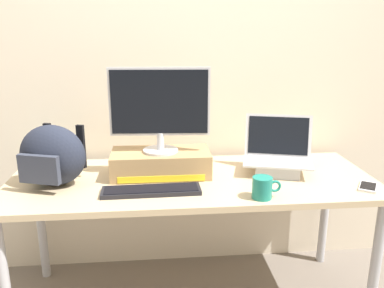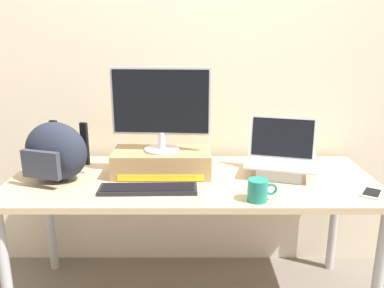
# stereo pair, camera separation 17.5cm
# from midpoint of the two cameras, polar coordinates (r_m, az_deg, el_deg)

# --- Properties ---
(back_wall) EXTENTS (7.00, 0.10, 2.60)m
(back_wall) POSITION_cam_midpoint_polar(r_m,az_deg,el_deg) (2.34, 2.19, 12.72)
(back_wall) COLOR beige
(back_wall) RESTS_ON ground
(desk) EXTENTS (1.85, 0.71, 0.71)m
(desk) POSITION_cam_midpoint_polar(r_m,az_deg,el_deg) (2.04, 2.47, -6.74)
(desk) COLOR tan
(desk) RESTS_ON ground
(toner_box_yellow) EXTENTS (0.50, 0.25, 0.12)m
(toner_box_yellow) POSITION_cam_midpoint_polar(r_m,az_deg,el_deg) (2.06, -1.90, -2.65)
(toner_box_yellow) COLOR #A88456
(toner_box_yellow) RESTS_ON desk
(desktop_monitor) EXTENTS (0.50, 0.18, 0.43)m
(desktop_monitor) POSITION_cam_midpoint_polar(r_m,az_deg,el_deg) (1.98, -1.98, 5.33)
(desktop_monitor) COLOR silver
(desktop_monitor) RESTS_ON toner_box_yellow
(open_laptop) EXTENTS (0.40, 0.31, 0.29)m
(open_laptop) POSITION_cam_midpoint_polar(r_m,az_deg,el_deg) (2.10, 14.94, -2.80)
(open_laptop) COLOR #ADADB2
(open_laptop) RESTS_ON desk
(external_keyboard) EXTENTS (0.46, 0.13, 0.02)m
(external_keyboard) POSITION_cam_midpoint_polar(r_m,az_deg,el_deg) (1.85, -3.66, -6.54)
(external_keyboard) COLOR black
(external_keyboard) RESTS_ON desk
(messenger_backpack) EXTENTS (0.37, 0.31, 0.30)m
(messenger_backpack) POSITION_cam_midpoint_polar(r_m,az_deg,el_deg) (2.03, -16.77, -1.11)
(messenger_backpack) COLOR #232838
(messenger_backpack) RESTS_ON desk
(coffee_mug) EXTENTS (0.13, 0.09, 0.10)m
(coffee_mug) POSITION_cam_midpoint_polar(r_m,az_deg,el_deg) (1.78, 12.35, -6.57)
(coffee_mug) COLOR #1E7F70
(coffee_mug) RESTS_ON desk
(cell_phone) EXTENTS (0.13, 0.15, 0.01)m
(cell_phone) POSITION_cam_midpoint_polar(r_m,az_deg,el_deg) (2.03, 26.81, -6.39)
(cell_phone) COLOR silver
(cell_phone) RESTS_ON desk
(plush_toy) EXTENTS (0.11, 0.11, 0.11)m
(plush_toy) POSITION_cam_midpoint_polar(r_m,az_deg,el_deg) (2.31, -18.47, -1.56)
(plush_toy) COLOR #2393CC
(plush_toy) RESTS_ON desk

